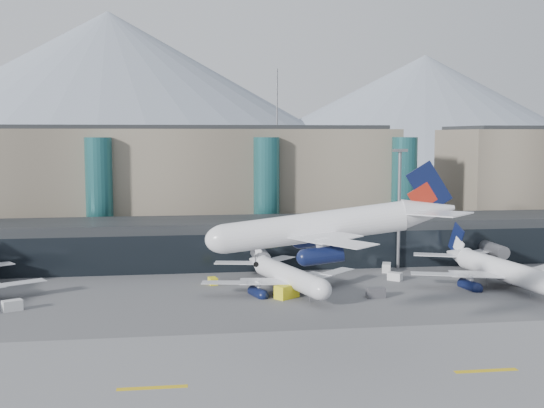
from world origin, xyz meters
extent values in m
plane|color=#515154|center=(0.00, 0.00, 0.00)|extent=(900.00, 900.00, 0.00)
cube|color=slate|center=(0.00, -15.00, 0.02)|extent=(400.00, 40.00, 0.04)
cube|color=gold|center=(-20.00, -15.00, 0.05)|extent=(8.00, 1.00, 0.02)
cube|color=gold|center=(20.00, -15.00, 0.05)|extent=(8.00, 1.00, 0.02)
cube|color=black|center=(0.00, 58.00, 5.00)|extent=(170.00, 18.00, 10.00)
cube|color=black|center=(0.00, 49.10, 4.00)|extent=(170.00, 0.40, 8.00)
cylinder|color=slate|center=(0.00, 47.00, 4.20)|extent=(2.80, 14.00, 2.80)
cube|color=slate|center=(0.00, 47.00, 1.20)|extent=(1.20, 1.20, 2.40)
cylinder|color=slate|center=(50.00, 47.00, 4.20)|extent=(2.80, 14.00, 2.80)
cube|color=slate|center=(50.00, 47.00, 1.20)|extent=(1.20, 1.20, 2.40)
cube|color=gray|center=(-25.00, 90.00, 15.00)|extent=(130.00, 30.00, 30.00)
cube|color=black|center=(-25.00, 90.00, 30.50)|extent=(123.50, 28.00, 1.00)
cylinder|color=#235F62|center=(-35.00, 74.00, 14.00)|extent=(6.40, 6.40, 28.00)
cylinder|color=#235F62|center=(5.00, 74.00, 14.00)|extent=(6.40, 6.40, 28.00)
cylinder|color=#235F62|center=(40.00, 74.00, 14.00)|extent=(6.40, 6.40, 28.00)
cylinder|color=slate|center=(10.00, 90.00, 38.00)|extent=(0.40, 0.40, 16.00)
cone|color=gray|center=(-60.00, 380.00, 55.00)|extent=(400.00, 400.00, 110.00)
cone|color=gray|center=(160.00, 380.00, 42.50)|extent=(340.00, 340.00, 85.00)
cylinder|color=slate|center=(30.00, 48.00, 12.50)|extent=(0.70, 0.70, 25.00)
cube|color=slate|center=(30.00, 48.00, 25.30)|extent=(3.00, 1.20, 0.60)
cylinder|color=silver|center=(2.82, -4.27, 18.00)|extent=(23.87, 6.80, 3.91)
ellipsoid|color=silver|center=(-8.87, -2.81, 18.00)|extent=(5.91, 4.55, 3.91)
cone|color=silver|center=(17.85, -6.15, 18.20)|extent=(7.16, 4.71, 3.91)
cube|color=silver|center=(3.45, -12.83, 17.36)|extent=(10.61, 17.78, 0.20)
cylinder|color=#0C1335|center=(2.36, -10.66, 15.36)|extent=(4.94, 2.72, 2.15)
cube|color=silver|center=(17.27, -10.82, 18.39)|extent=(6.26, 9.38, 0.16)
cube|color=silver|center=(5.53, 3.87, 17.36)|extent=(13.80, 17.30, 0.20)
cylinder|color=#0C1335|center=(3.95, 2.04, 15.36)|extent=(4.94, 2.72, 2.15)
cube|color=silver|center=(18.44, -1.47, 18.39)|extent=(7.79, 9.10, 0.16)
cube|color=#0C1335|center=(18.19, -6.19, 21.32)|extent=(5.82, 0.96, 6.87)
cube|color=maroon|center=(17.18, -6.06, 20.15)|extent=(3.90, 0.75, 3.76)
cylinder|color=slate|center=(-5.36, -3.25, 15.46)|extent=(0.16, 0.16, 3.12)
cylinder|color=black|center=(-5.36, -3.25, 14.09)|extent=(0.72, 0.33, 0.69)
cylinder|color=black|center=(3.53, -6.72, 14.09)|extent=(0.93, 0.45, 0.89)
cylinder|color=black|center=(4.11, -2.07, 14.09)|extent=(0.93, 0.45, 0.89)
cylinder|color=silver|center=(2.55, 31.00, 4.17)|extent=(10.21, 22.66, 3.74)
ellipsoid|color=silver|center=(5.86, 20.22, 4.17)|extent=(5.11, 6.10, 3.74)
cone|color=silver|center=(-1.72, 44.86, 4.35)|extent=(5.47, 7.26, 3.74)
cube|color=silver|center=(9.77, 34.91, 3.55)|extent=(15.63, 14.87, 0.19)
cylinder|color=#0C1335|center=(8.30, 33.11, 1.64)|extent=(3.29, 4.92, 2.06)
cube|color=silver|center=(2.59, 46.19, 4.54)|extent=(8.20, 8.21, 0.15)
cube|color=silver|center=(-5.63, 30.17, 3.55)|extent=(16.72, 7.64, 0.19)
cylinder|color=#0C1335|center=(-3.40, 29.51, 1.64)|extent=(3.29, 4.92, 2.06)
cube|color=silver|center=(-6.03, 43.54, 4.54)|extent=(8.84, 4.75, 0.15)
cube|color=slate|center=(-1.81, 45.17, 7.34)|extent=(1.86, 5.40, 6.58)
cube|color=silver|center=(-1.53, 44.25, 6.22)|extent=(1.35, 3.65, 3.60)
cylinder|color=slate|center=(4.87, 23.45, 1.74)|extent=(0.15, 0.15, 2.99)
cylinder|color=black|center=(4.87, 23.45, 0.43)|extent=(0.42, 0.70, 0.66)
cylinder|color=black|center=(4.41, 32.58, 0.43)|extent=(0.57, 0.91, 0.85)
cylinder|color=black|center=(0.12, 31.26, 0.43)|extent=(0.57, 0.91, 0.85)
cylinder|color=silver|center=(43.31, 30.30, 4.52)|extent=(7.55, 24.83, 4.06)
ellipsoid|color=silver|center=(45.08, 18.17, 4.52)|extent=(4.84, 6.21, 4.06)
cone|color=silver|center=(41.04, 45.88, 4.73)|extent=(5.03, 7.51, 4.06)
cube|color=silver|center=(51.72, 33.29, 3.85)|extent=(17.90, 14.58, 0.20)
cylinder|color=#0C1335|center=(49.84, 31.60, 1.78)|extent=(2.92, 5.17, 2.23)
cube|color=silver|center=(45.89, 46.59, 4.93)|extent=(9.41, 8.21, 0.16)
cube|color=silver|center=(34.40, 30.77, 3.85)|extent=(18.48, 10.73, 0.20)
cylinder|color=#0C1335|center=(36.68, 29.68, 1.78)|extent=(2.92, 5.17, 2.23)
cube|color=silver|center=(36.19, 45.18, 4.93)|extent=(9.75, 6.37, 0.16)
cube|color=#0C1335|center=(40.99, 46.23, 7.98)|extent=(1.12, 6.04, 7.15)
cube|color=silver|center=(41.14, 45.19, 6.76)|extent=(0.87, 4.06, 3.91)
cylinder|color=slate|center=(44.55, 21.81, 1.88)|extent=(0.16, 0.16, 3.25)
cylinder|color=black|center=(44.55, 21.81, 0.46)|extent=(0.36, 0.75, 0.72)
cylinder|color=black|center=(45.57, 31.69, 0.46)|extent=(0.49, 0.97, 0.93)
cylinder|color=black|center=(40.75, 30.98, 0.46)|extent=(0.49, 0.97, 0.93)
cube|color=silver|center=(-43.74, 22.82, 0.87)|extent=(3.56, 2.97, 1.75)
cube|color=yellow|center=(-10.24, 37.86, 0.68)|extent=(1.89, 2.59, 1.36)
cube|color=#48474C|center=(17.62, 23.21, 0.90)|extent=(3.26, 1.77, 1.79)
cube|color=silver|center=(26.44, 44.85, 0.91)|extent=(2.68, 3.59, 1.83)
cube|color=silver|center=(25.53, 36.53, 0.78)|extent=(3.06, 2.94, 1.57)
cube|color=yellow|center=(2.04, 25.15, 1.18)|extent=(4.77, 4.41, 2.37)
camera|label=1|loc=(-17.06, -90.78, 28.59)|focal=45.00mm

